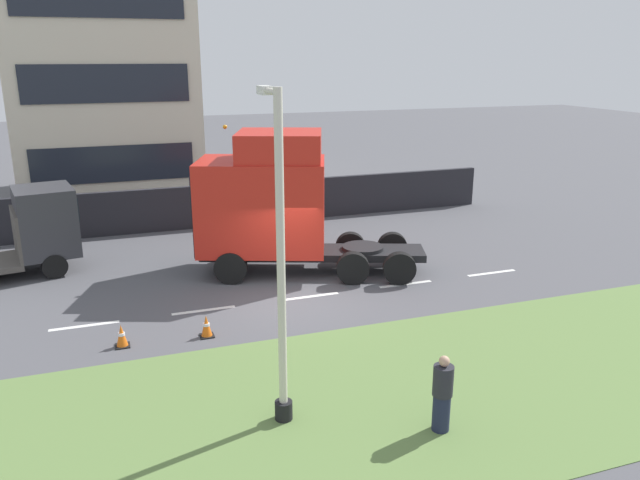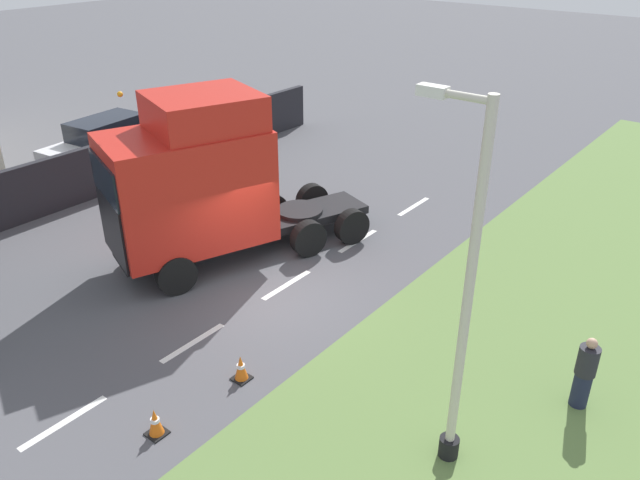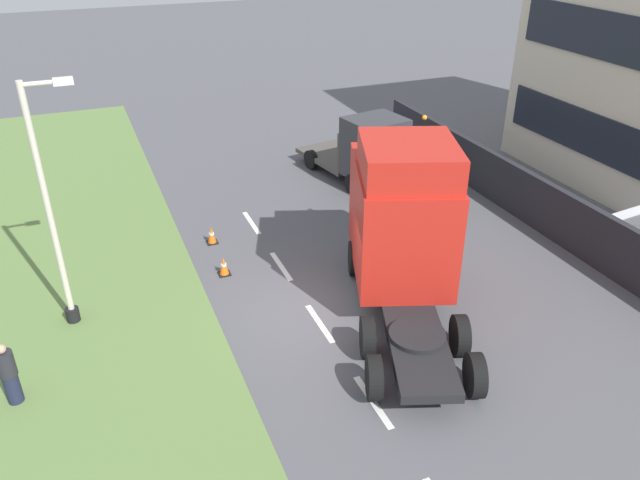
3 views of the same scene
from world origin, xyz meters
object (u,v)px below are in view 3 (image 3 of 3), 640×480
object	(u,v)px
lamp_post	(55,223)
pedestrian	(9,375)
lorry_cab	(402,221)
traffic_cone_lead	(212,235)
flatbed_truck	(368,150)
traffic_cone_trailing	(224,266)

from	to	relation	value
lamp_post	pedestrian	size ratio (longest dim) A/B	4.09
lorry_cab	traffic_cone_lead	xyz separation A→B (m)	(-4.20, 5.02, -2.07)
pedestrian	traffic_cone_lead	bearing A→B (deg)	44.09
flatbed_truck	traffic_cone_lead	world-z (taller)	flatbed_truck
traffic_cone_trailing	pedestrian	bearing A→B (deg)	-148.03
flatbed_truck	traffic_cone_lead	distance (m)	7.32
lamp_post	traffic_cone_trailing	distance (m)	5.09
flatbed_truck	pedestrian	bearing A→B (deg)	22.17
lamp_post	pedestrian	bearing A→B (deg)	-117.54
traffic_cone_trailing	lamp_post	bearing A→B (deg)	-169.31
lamp_post	traffic_cone_lead	distance (m)	5.89
pedestrian	traffic_cone_trailing	size ratio (longest dim) A/B	2.73
lamp_post	pedestrian	distance (m)	3.79
lorry_cab	pedestrian	distance (m)	10.18
lamp_post	traffic_cone_trailing	size ratio (longest dim) A/B	11.14
traffic_cone_lead	traffic_cone_trailing	world-z (taller)	same
pedestrian	lorry_cab	bearing A→B (deg)	3.61
flatbed_truck	traffic_cone_lead	bearing A→B (deg)	9.08
pedestrian	traffic_cone_trailing	bearing A→B (deg)	31.97
lorry_cab	traffic_cone_lead	size ratio (longest dim) A/B	13.09
flatbed_truck	lamp_post	xyz separation A→B (m)	(-11.21, -5.29, 1.46)
lorry_cab	traffic_cone_trailing	distance (m)	5.62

